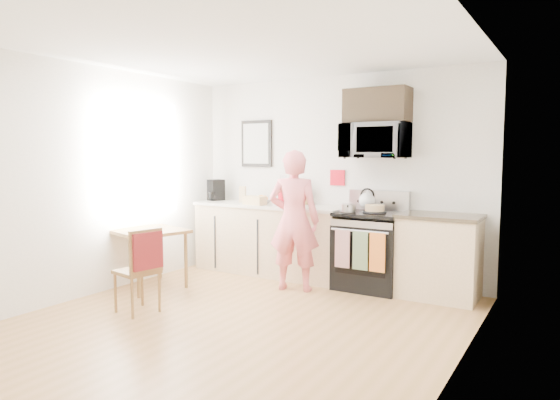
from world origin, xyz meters
The scene contains 27 objects.
floor centered at (0.00, 0.00, 0.00)m, with size 4.60×4.60×0.00m, color #9F733D.
back_wall centered at (0.00, 2.30, 1.30)m, with size 4.00×0.04×2.60m, color silver.
left_wall centered at (-2.00, 0.00, 1.30)m, with size 0.04×4.60×2.60m, color silver.
right_wall centered at (2.00, 0.00, 1.30)m, with size 0.04×4.60×2.60m, color silver.
ceiling centered at (0.00, 0.00, 2.60)m, with size 4.00×4.60×0.04m, color white.
window centered at (-1.96, 0.80, 1.55)m, with size 0.06×1.40×1.50m.
cabinet_left centered at (-0.80, 2.00, 0.45)m, with size 2.10×0.60×0.90m, color tan.
countertop_left centered at (-0.80, 2.00, 0.92)m, with size 2.14×0.64×0.04m, color beige.
cabinet_right centered at (1.43, 2.00, 0.45)m, with size 0.84×0.60×0.90m, color tan.
countertop_right centered at (1.43, 2.00, 0.92)m, with size 0.88×0.64×0.04m, color black.
range centered at (0.63, 1.98, 0.44)m, with size 0.76×0.70×1.16m.
microwave centered at (0.63, 2.08, 1.76)m, with size 0.76×0.51×0.42m, color #A9A9AD.
upper_cabinet centered at (0.63, 2.12, 2.18)m, with size 0.76×0.35×0.40m, color black.
wall_art centered at (-1.20, 2.28, 1.75)m, with size 0.50×0.04×0.65m.
wall_trivet centered at (0.05, 2.28, 1.30)m, with size 0.20×0.02×0.20m, color #A80E1B.
person centered at (-0.12, 1.45, 0.83)m, with size 0.60×0.40×1.65m, color #DF3D59.
dining_table centered at (-1.65, 0.64, 0.62)m, with size 0.80×0.80×0.70m.
chair centered at (-0.94, -0.13, 0.56)m, with size 0.46×0.43×0.87m.
knife_block centered at (-0.37, 2.22, 1.05)m, with size 0.10×0.14×0.22m, color brown.
utensil_crock centered at (-0.72, 2.20, 1.09)m, with size 0.13×0.13×0.38m.
fruit_bowl centered at (-0.93, 2.02, 0.98)m, with size 0.32×0.32×0.11m.
milk_carton centered at (-1.25, 2.01, 1.05)m, with size 0.08×0.08×0.22m, color #D5B380.
coffee_maker centered at (-1.75, 2.04, 1.08)m, with size 0.23×0.27×0.30m.
bread_bag centered at (-0.92, 1.81, 1.00)m, with size 0.31×0.14×0.11m, color tan.
cake centered at (0.70, 1.91, 0.97)m, with size 0.27×0.27×0.09m.
kettle centered at (0.49, 2.20, 1.04)m, with size 0.21×0.21×0.26m.
pot centered at (0.40, 1.81, 0.97)m, with size 0.19×0.30×0.09m.
Camera 1 is at (2.74, -3.60, 1.60)m, focal length 32.00 mm.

